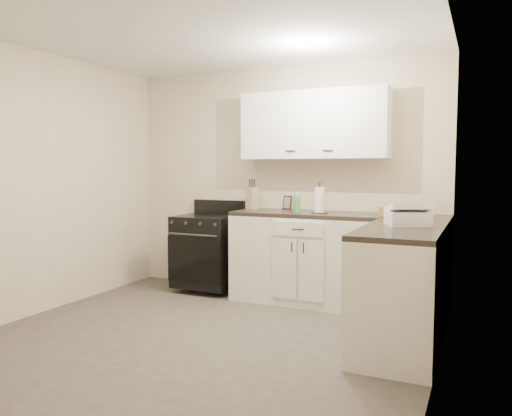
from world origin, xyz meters
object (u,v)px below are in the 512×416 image
at_px(knife_block, 252,198).
at_px(paper_towel, 319,200).
at_px(countertop_grill, 407,218).
at_px(stove, 207,251).
at_px(wicker_basket, 396,211).

xyz_separation_m(knife_block, paper_towel, (0.82, -0.15, 0.01)).
distance_m(paper_towel, countertop_grill, 1.23).
bearing_deg(stove, countertop_grill, -18.73).
bearing_deg(knife_block, paper_towel, 12.35).
distance_m(stove, knife_block, 0.79).
distance_m(knife_block, wicker_basket, 1.58).
bearing_deg(knife_block, wicker_basket, 17.42).
distance_m(stove, wicker_basket, 2.14).
bearing_deg(knife_block, stove, -141.51).
height_order(stove, knife_block, knife_block).
distance_m(knife_block, countertop_grill, 2.01).
bearing_deg(countertop_grill, stove, 138.19).
height_order(paper_towel, wicker_basket, paper_towel).
height_order(knife_block, wicker_basket, knife_block).
xyz_separation_m(wicker_basket, countertop_grill, (0.21, -0.76, 0.01)).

